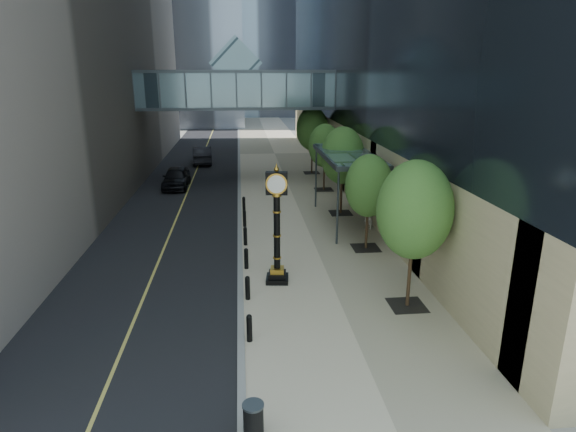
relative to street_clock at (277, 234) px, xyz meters
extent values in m
plane|color=gray|center=(1.36, -5.83, -2.29)|extent=(320.00, 320.00, 0.00)
cube|color=black|center=(-5.64, 34.17, -2.28)|extent=(8.00, 180.00, 0.02)
cube|color=beige|center=(2.36, 34.17, -2.26)|extent=(8.00, 180.00, 0.06)
cube|color=gray|center=(-1.64, 34.17, -2.26)|extent=(0.25, 180.00, 0.07)
cube|color=slate|center=(-1.64, 22.17, 5.21)|extent=(17.00, 4.00, 3.00)
cube|color=#383F44|center=(-1.64, 22.17, 3.76)|extent=(17.00, 4.20, 0.25)
cube|color=#383F44|center=(-1.64, 22.17, 6.66)|extent=(17.00, 4.20, 0.25)
cube|color=slate|center=(-1.64, 22.17, 7.31)|extent=(4.24, 3.00, 4.24)
cube|color=#383F44|center=(4.86, 8.17, 1.91)|extent=(3.00, 8.00, 0.25)
cube|color=slate|center=(4.86, 8.17, 2.06)|extent=(2.80, 7.80, 0.06)
cylinder|color=#383F44|center=(3.56, 4.47, -0.19)|extent=(0.12, 0.12, 4.20)
cylinder|color=#383F44|center=(3.56, 11.87, -0.19)|extent=(0.12, 0.12, 4.20)
cylinder|color=black|center=(-1.34, -4.83, -1.78)|extent=(0.20, 0.20, 0.90)
cylinder|color=black|center=(-1.34, -1.63, -1.78)|extent=(0.20, 0.20, 0.90)
cylinder|color=black|center=(-1.34, 1.57, -1.78)|extent=(0.20, 0.20, 0.90)
cylinder|color=black|center=(-1.34, 4.77, -1.78)|extent=(0.20, 0.20, 0.90)
cylinder|color=black|center=(-1.34, 7.97, -1.78)|extent=(0.20, 0.20, 0.90)
cylinder|color=black|center=(-1.34, 11.17, -1.78)|extent=(0.20, 0.20, 0.90)
cube|color=black|center=(4.96, -2.83, -2.22)|extent=(1.40, 1.40, 0.02)
cylinder|color=#3D291A|center=(4.96, -2.83, -0.68)|extent=(0.14, 0.14, 3.11)
ellipsoid|color=#275B21|center=(4.96, -2.83, 1.73)|extent=(2.85, 2.85, 3.80)
cube|color=black|center=(4.96, 3.67, -2.22)|extent=(1.40, 1.40, 0.02)
cylinder|color=#3D291A|center=(4.96, 3.67, -0.91)|extent=(0.14, 0.14, 2.65)
ellipsoid|color=#275B21|center=(4.96, 3.67, 1.13)|extent=(2.42, 2.42, 3.23)
cube|color=black|center=(4.96, 10.17, -2.22)|extent=(1.40, 1.40, 0.02)
cylinder|color=#3D291A|center=(4.96, 10.17, -0.74)|extent=(0.14, 0.14, 2.99)
ellipsoid|color=#275B21|center=(4.96, 10.17, 1.57)|extent=(2.74, 2.74, 3.66)
cube|color=black|center=(4.96, 16.67, -2.22)|extent=(1.40, 1.40, 0.02)
cylinder|color=#3D291A|center=(4.96, 16.67, -0.87)|extent=(0.14, 0.14, 2.72)
ellipsoid|color=#275B21|center=(4.96, 16.67, 1.23)|extent=(2.50, 2.50, 3.33)
cube|color=black|center=(4.96, 23.17, -2.22)|extent=(1.40, 1.40, 0.02)
cylinder|color=#3D291A|center=(4.96, 23.17, -0.67)|extent=(0.14, 0.14, 3.13)
ellipsoid|color=#275B21|center=(4.96, 23.17, 1.74)|extent=(2.87, 2.87, 3.82)
cube|color=black|center=(0.00, 0.00, -2.13)|extent=(1.08, 1.08, 0.21)
cube|color=black|center=(0.00, 0.00, -1.91)|extent=(0.84, 0.84, 0.21)
cube|color=gold|center=(0.00, 0.00, -1.70)|extent=(0.66, 0.66, 0.21)
cylinder|color=black|center=(0.00, 0.00, 0.07)|extent=(0.28, 0.28, 3.33)
cube|color=black|center=(0.00, 0.00, 2.22)|extent=(0.94, 0.43, 0.97)
cylinder|color=white|center=(0.00, 0.19, 2.22)|extent=(0.75, 0.13, 0.75)
cylinder|color=white|center=(0.00, -0.19, 2.22)|extent=(0.75, 0.13, 0.75)
sphere|color=gold|center=(0.00, 0.00, 2.81)|extent=(0.21, 0.21, 0.21)
cylinder|color=black|center=(-1.34, -9.36, -1.78)|extent=(0.66, 0.66, 0.90)
imported|color=beige|center=(5.86, 6.67, -1.43)|extent=(0.66, 0.51, 1.60)
imported|color=black|center=(-6.62, 18.75, -1.45)|extent=(1.96, 4.84, 1.65)
imported|color=black|center=(-5.32, 29.27, -1.43)|extent=(2.25, 5.29, 1.70)
camera|label=1|loc=(-1.47, -19.55, 6.74)|focal=30.00mm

